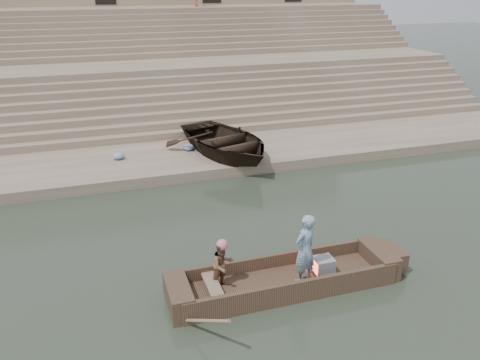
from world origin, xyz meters
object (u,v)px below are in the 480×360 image
rowing_man (223,265)px  television (323,265)px  standing_man (305,249)px  main_rowboat (284,284)px  beached_rowboat (225,141)px

rowing_man → television: rowing_man is taller
standing_man → main_rowboat: bearing=-46.8°
beached_rowboat → standing_man: bearing=-109.1°
main_rowboat → beached_rowboat: (1.00, 8.53, 0.82)m
standing_man → television: standing_man is taller
main_rowboat → rowing_man: rowing_man is taller
rowing_man → beached_rowboat: (2.48, 8.35, 0.12)m
rowing_man → beached_rowboat: size_ratio=0.23×
television → beached_rowboat: bearing=90.0°
rowing_man → television: 2.51m
standing_man → beached_rowboat: 8.72m
main_rowboat → standing_man: (0.40, -0.17, 0.98)m
main_rowboat → television: bearing=0.0°
main_rowboat → beached_rowboat: size_ratio=0.98×
main_rowboat → beached_rowboat: 8.63m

